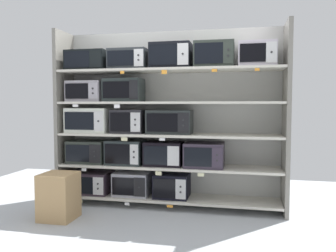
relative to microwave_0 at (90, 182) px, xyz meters
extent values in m
cube|color=#B2B7BC|center=(1.10, -1.00, -0.28)|extent=(6.88, 6.00, 0.02)
cube|color=#B2B2AD|center=(1.10, 0.27, 0.89)|extent=(3.08, 0.04, 2.34)
cube|color=gray|center=(-0.37, 0.00, 0.89)|extent=(0.05, 0.50, 2.34)
cube|color=gray|center=(2.57, 0.00, 0.89)|extent=(0.05, 0.50, 2.34)
cube|color=beige|center=(1.10, 0.00, -0.16)|extent=(2.88, 0.50, 0.03)
cube|color=#322631|center=(0.00, 0.00, 0.00)|extent=(0.57, 0.40, 0.29)
cube|color=black|center=(-0.07, -0.20, 0.00)|extent=(0.39, 0.01, 0.22)
cube|color=silver|center=(0.20, -0.20, 0.00)|extent=(0.14, 0.01, 0.23)
cylinder|color=#262628|center=(0.20, -0.21, -0.03)|extent=(0.02, 0.01, 0.02)
cylinder|color=#262628|center=(0.20, -0.21, 0.03)|extent=(0.02, 0.01, 0.02)
cube|color=#A1A2AF|center=(0.61, 0.00, 0.01)|extent=(0.47, 0.36, 0.31)
cube|color=black|center=(0.54, -0.18, 0.01)|extent=(0.29, 0.01, 0.23)
cube|color=black|center=(0.76, -0.18, 0.01)|extent=(0.15, 0.01, 0.24)
cylinder|color=#262628|center=(0.76, -0.19, 0.01)|extent=(0.02, 0.01, 0.02)
cube|color=black|center=(1.15, 0.00, 0.01)|extent=(0.44, 0.38, 0.31)
cube|color=black|center=(1.09, -0.19, 0.01)|extent=(0.29, 0.01, 0.25)
cube|color=silver|center=(1.30, -0.19, 0.01)|extent=(0.13, 0.01, 0.25)
cylinder|color=#262628|center=(1.30, -0.20, -0.02)|extent=(0.02, 0.01, 0.02)
cylinder|color=#262628|center=(1.30, -0.20, 0.04)|extent=(0.02, 0.01, 0.02)
cube|color=beige|center=(-0.04, -0.25, -0.20)|extent=(0.07, 0.00, 0.04)
cube|color=white|center=(0.61, -0.25, -0.20)|extent=(0.06, 0.00, 0.04)
cube|color=orange|center=(1.17, -0.25, -0.20)|extent=(0.08, 0.00, 0.03)
cube|color=beige|center=(1.10, 0.00, 0.26)|extent=(2.88, 0.50, 0.03)
cube|color=#2D342E|center=(-0.02, 0.00, 0.42)|extent=(0.52, 0.36, 0.30)
cube|color=black|center=(-0.09, -0.18, 0.42)|extent=(0.34, 0.01, 0.22)
cube|color=black|center=(0.15, -0.18, 0.42)|extent=(0.16, 0.01, 0.24)
cylinder|color=#262628|center=(0.15, -0.19, 0.39)|extent=(0.02, 0.01, 0.02)
cylinder|color=#262628|center=(0.15, -0.19, 0.46)|extent=(0.02, 0.01, 0.02)
cube|color=#262E2F|center=(0.52, 0.00, 0.43)|extent=(0.48, 0.39, 0.32)
cube|color=black|center=(0.47, -0.20, 0.43)|extent=(0.34, 0.01, 0.26)
cube|color=silver|center=(0.69, -0.20, 0.43)|extent=(0.11, 0.01, 0.26)
cylinder|color=#262628|center=(0.69, -0.21, 0.40)|extent=(0.02, 0.01, 0.02)
cylinder|color=#262628|center=(0.69, -0.21, 0.47)|extent=(0.02, 0.01, 0.02)
cube|color=black|center=(1.04, 0.00, 0.43)|extent=(0.49, 0.35, 0.31)
cube|color=black|center=(0.97, -0.18, 0.43)|extent=(0.31, 0.01, 0.24)
cube|color=silver|center=(1.20, -0.18, 0.43)|extent=(0.15, 0.01, 0.25)
cube|color=#332B39|center=(1.57, 0.00, 0.43)|extent=(0.50, 0.41, 0.31)
cube|color=black|center=(1.52, -0.21, 0.43)|extent=(0.34, 0.01, 0.23)
cube|color=#332B39|center=(1.75, -0.21, 0.43)|extent=(0.13, 0.01, 0.25)
cylinder|color=#262628|center=(1.75, -0.22, 0.39)|extent=(0.02, 0.01, 0.02)
cylinder|color=#262628|center=(1.75, -0.22, 0.46)|extent=(0.02, 0.01, 0.02)
cube|color=white|center=(0.03, -0.25, 0.22)|extent=(0.07, 0.00, 0.04)
cube|color=beige|center=(1.03, -0.25, 0.21)|extent=(0.08, 0.00, 0.05)
cube|color=beige|center=(1.56, -0.25, 0.22)|extent=(0.08, 0.00, 0.04)
cube|color=beige|center=(1.10, 0.00, 0.68)|extent=(2.88, 0.50, 0.03)
cube|color=silver|center=(0.00, 0.00, 0.86)|extent=(0.58, 0.40, 0.33)
cube|color=black|center=(-0.05, -0.20, 0.86)|extent=(0.41, 0.01, 0.23)
cube|color=silver|center=(0.22, -0.20, 0.86)|extent=(0.13, 0.01, 0.26)
cylinder|color=#262628|center=(0.22, -0.21, 0.86)|extent=(0.02, 0.01, 0.02)
cube|color=#29282D|center=(0.56, 0.00, 0.84)|extent=(0.43, 0.34, 0.31)
cube|color=black|center=(0.50, -0.17, 0.84)|extent=(0.28, 0.01, 0.24)
cube|color=silver|center=(0.71, -0.17, 0.84)|extent=(0.13, 0.01, 0.25)
cylinder|color=#262628|center=(0.71, -0.18, 0.81)|extent=(0.02, 0.01, 0.02)
cylinder|color=#262628|center=(0.71, -0.18, 0.88)|extent=(0.02, 0.01, 0.02)
cube|color=#272C2C|center=(1.12, 0.00, 0.84)|extent=(0.57, 0.33, 0.31)
cube|color=black|center=(1.06, -0.17, 0.84)|extent=(0.40, 0.01, 0.23)
cube|color=black|center=(1.33, -0.17, 0.84)|extent=(0.14, 0.01, 0.25)
cylinder|color=#262628|center=(1.33, -0.17, 0.81)|extent=(0.02, 0.01, 0.02)
cylinder|color=#262628|center=(1.33, -0.17, 0.88)|extent=(0.02, 0.01, 0.02)
cube|color=beige|center=(0.58, -0.25, 0.63)|extent=(0.08, 0.00, 0.04)
cube|color=white|center=(1.08, -0.25, 0.64)|extent=(0.07, 0.00, 0.03)
cube|color=beige|center=(1.10, 0.00, 1.09)|extent=(2.88, 0.50, 0.03)
cube|color=#9F99A3|center=(-0.04, 0.00, 1.25)|extent=(0.49, 0.32, 0.28)
cube|color=black|center=(-0.10, -0.16, 1.25)|extent=(0.33, 0.01, 0.20)
cube|color=#9F99A3|center=(0.13, -0.16, 1.25)|extent=(0.13, 0.01, 0.22)
cylinder|color=#262628|center=(0.13, -0.17, 1.22)|extent=(0.02, 0.01, 0.02)
cylinder|color=#262628|center=(0.13, -0.17, 1.28)|extent=(0.02, 0.01, 0.02)
cube|color=#272F2E|center=(0.50, 0.00, 1.26)|extent=(0.50, 0.32, 0.30)
cube|color=black|center=(0.44, -0.16, 1.26)|extent=(0.36, 0.01, 0.21)
cube|color=black|center=(0.68, -0.16, 1.26)|extent=(0.11, 0.01, 0.24)
cube|color=white|center=(-0.08, -0.25, 1.06)|extent=(0.08, 0.00, 0.03)
cube|color=white|center=(0.49, -0.25, 1.05)|extent=(0.08, 0.00, 0.05)
cube|color=beige|center=(1.10, 0.00, 1.51)|extent=(2.88, 0.50, 0.03)
cube|color=black|center=(-0.01, 0.00, 1.66)|extent=(0.55, 0.36, 0.27)
cube|color=black|center=(-0.08, -0.18, 1.66)|extent=(0.35, 0.01, 0.21)
cube|color=black|center=(0.18, -0.18, 1.66)|extent=(0.17, 0.01, 0.21)
cube|color=#2B3033|center=(0.57, 0.00, 1.66)|extent=(0.51, 0.35, 0.27)
cube|color=black|center=(0.52, -0.18, 1.66)|extent=(0.36, 0.01, 0.19)
cube|color=silver|center=(0.75, -0.17, 1.66)|extent=(0.12, 0.01, 0.21)
cylinder|color=#262628|center=(0.75, -0.18, 1.63)|extent=(0.02, 0.01, 0.02)
cylinder|color=#262628|center=(0.75, -0.18, 1.69)|extent=(0.02, 0.01, 0.02)
cube|color=black|center=(1.14, 0.00, 1.69)|extent=(0.52, 0.33, 0.33)
cube|color=black|center=(1.07, -0.17, 1.69)|extent=(0.35, 0.01, 0.26)
cube|color=silver|center=(1.32, -0.17, 1.69)|extent=(0.14, 0.01, 0.26)
cylinder|color=#262628|center=(1.32, -0.18, 1.69)|extent=(0.02, 0.01, 0.02)
cube|color=#2B322C|center=(1.69, 0.00, 1.69)|extent=(0.49, 0.37, 0.32)
cube|color=black|center=(1.64, -0.19, 1.69)|extent=(0.34, 0.01, 0.25)
cube|color=#2B322C|center=(1.87, -0.19, 1.69)|extent=(0.12, 0.01, 0.26)
cylinder|color=#262628|center=(1.87, -0.19, 1.65)|extent=(0.02, 0.01, 0.02)
cylinder|color=#262628|center=(1.87, -0.19, 1.72)|extent=(0.02, 0.01, 0.02)
cube|color=#BBB2BF|center=(2.21, 0.00, 1.68)|extent=(0.45, 0.37, 0.30)
cube|color=black|center=(2.15, -0.18, 1.68)|extent=(0.30, 0.01, 0.21)
cube|color=silver|center=(2.36, -0.18, 1.68)|extent=(0.12, 0.01, 0.24)
cylinder|color=#262628|center=(2.36, -0.19, 1.68)|extent=(0.02, 0.01, 0.02)
cube|color=orange|center=(0.56, -0.25, 1.47)|extent=(0.05, 0.00, 0.04)
cube|color=orange|center=(1.10, -0.25, 1.47)|extent=(0.07, 0.00, 0.05)
cube|color=orange|center=(1.71, -0.25, 1.47)|extent=(0.07, 0.00, 0.03)
cube|color=orange|center=(2.20, -0.25, 1.47)|extent=(0.05, 0.00, 0.03)
cube|color=tan|center=(-0.05, -0.75, 0.00)|extent=(0.38, 0.38, 0.54)
camera|label=1|loc=(2.02, -4.37, 1.07)|focal=36.83mm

